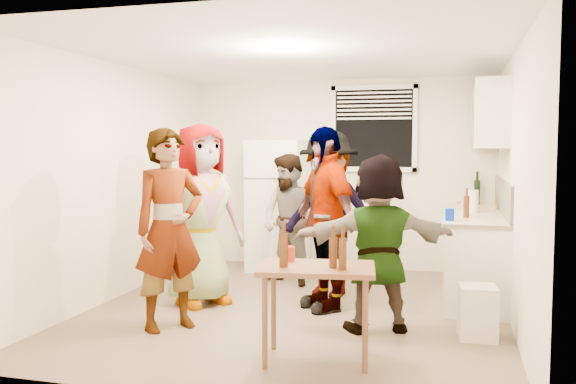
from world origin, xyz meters
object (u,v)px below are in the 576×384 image
(refrigerator, at_px, (278,205))
(blue_cup, at_px, (450,221))
(wine_bottle, at_px, (477,204))
(guest_stripe, at_px, (171,328))
(serving_table, at_px, (317,360))
(guest_grey, at_px, (202,303))
(guest_back_left, at_px, (290,285))
(guest_black, at_px, (324,309))
(trash_bin, at_px, (478,309))
(guest_back_right, at_px, (328,295))
(red_cup, at_px, (289,261))
(beer_bottle_counter, at_px, (466,218))
(kettle, at_px, (469,210))
(guest_orange, at_px, (377,330))
(beer_bottle_table, at_px, (284,267))

(refrigerator, bearing_deg, blue_cup, -35.57)
(wine_bottle, height_order, guest_stripe, wine_bottle)
(serving_table, relative_size, guest_grey, 0.46)
(serving_table, relative_size, guest_back_left, 0.56)
(guest_black, bearing_deg, trash_bin, 28.85)
(wine_bottle, distance_m, guest_back_right, 2.33)
(guest_back_left, bearing_deg, guest_stripe, -83.69)
(guest_black, bearing_deg, red_cup, -39.21)
(beer_bottle_counter, xyz_separation_m, guest_black, (-1.35, -0.50, -0.90))
(guest_grey, bearing_deg, trash_bin, -61.26)
(guest_black, bearing_deg, guest_back_left, 174.34)
(kettle, bearing_deg, guest_black, -155.83)
(blue_cup, bearing_deg, trash_bin, -72.53)
(trash_bin, xyz_separation_m, guest_black, (-1.44, 0.59, -0.25))
(refrigerator, bearing_deg, red_cup, -72.17)
(refrigerator, distance_m, red_cup, 3.24)
(red_cup, bearing_deg, wine_bottle, 65.71)
(kettle, xyz_separation_m, trash_bin, (0.04, -1.93, -0.65))
(guest_back_right, xyz_separation_m, guest_orange, (0.67, -1.13, 0.00))
(refrigerator, bearing_deg, guest_grey, -98.00)
(guest_stripe, bearing_deg, serving_table, -68.93)
(wine_bottle, xyz_separation_m, trash_bin, (-0.06, -2.61, -0.65))
(guest_grey, height_order, guest_back_right, guest_back_right)
(beer_bottle_table, xyz_separation_m, red_cup, (-0.02, 0.25, 0.00))
(guest_orange, bearing_deg, guest_stripe, -7.83)
(blue_cup, height_order, red_cup, blue_cup)
(blue_cup, bearing_deg, kettle, 79.58)
(wine_bottle, relative_size, beer_bottle_table, 1.20)
(wine_bottle, distance_m, beer_bottle_counter, 1.53)
(beer_bottle_counter, height_order, red_cup, beer_bottle_counter)
(beer_bottle_counter, relative_size, trash_bin, 0.49)
(wine_bottle, bearing_deg, guest_grey, -142.07)
(wine_bottle, relative_size, red_cup, 2.65)
(trash_bin, relative_size, beer_bottle_table, 1.79)
(kettle, xyz_separation_m, guest_orange, (-0.80, -1.92, -0.90))
(refrigerator, bearing_deg, guest_black, -60.51)
(refrigerator, bearing_deg, wine_bottle, 5.87)
(beer_bottle_counter, bearing_deg, kettle, 86.59)
(beer_bottle_table, distance_m, red_cup, 0.25)
(kettle, distance_m, beer_bottle_counter, 0.84)
(kettle, relative_size, trash_bin, 0.48)
(guest_orange, bearing_deg, red_cup, 29.40)
(kettle, distance_m, beer_bottle_table, 3.23)
(kettle, xyz_separation_m, guest_grey, (-2.67, -1.48, -0.90))
(refrigerator, distance_m, beer_bottle_table, 3.49)
(wine_bottle, distance_m, guest_back_left, 2.54)
(guest_back_right, height_order, guest_black, guest_back_right)
(serving_table, height_order, red_cup, red_cup)
(beer_bottle_table, height_order, guest_stripe, beer_bottle_table)
(trash_bin, height_order, guest_black, trash_bin)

